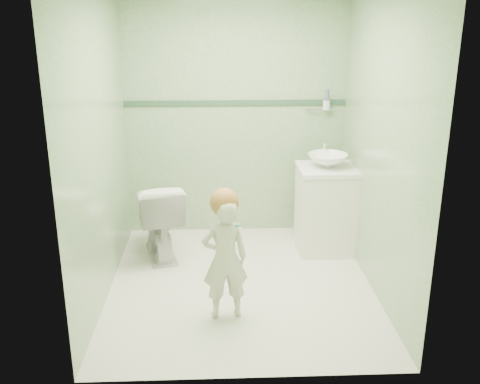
{
  "coord_description": "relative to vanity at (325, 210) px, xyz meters",
  "views": [
    {
      "loc": [
        -0.19,
        -4.16,
        2.22
      ],
      "look_at": [
        0.0,
        0.15,
        0.78
      ],
      "focal_mm": 40.87,
      "sensor_mm": 36.0,
      "label": 1
    }
  ],
  "objects": [
    {
      "name": "teal_toothbrush",
      "position": [
        -0.89,
        -1.31,
        0.39
      ],
      "size": [
        0.11,
        0.14,
        0.08
      ],
      "color": "#09976E",
      "rests_on": "toddler"
    },
    {
      "name": "vanity",
      "position": [
        0.0,
        0.0,
        0.0
      ],
      "size": [
        0.52,
        0.5,
        0.8
      ],
      "primitive_type": "cube",
      "color": "white",
      "rests_on": "ground"
    },
    {
      "name": "hair_cap",
      "position": [
        -0.98,
        -1.17,
        0.51
      ],
      "size": [
        0.21,
        0.21,
        0.21
      ],
      "primitive_type": "sphere",
      "color": "#9D6530",
      "rests_on": "toddler"
    },
    {
      "name": "room_shell",
      "position": [
        -0.84,
        -0.7,
        0.8
      ],
      "size": [
        2.5,
        2.54,
        2.4
      ],
      "color": "#80A273",
      "rests_on": "ground"
    },
    {
      "name": "cup_holder",
      "position": [
        0.05,
        0.48,
        0.93
      ],
      "size": [
        0.26,
        0.07,
        0.21
      ],
      "color": "silver",
      "rests_on": "room_shell"
    },
    {
      "name": "ground",
      "position": [
        -0.84,
        -0.7,
        -0.4
      ],
      "size": [
        2.5,
        2.5,
        0.0
      ],
      "primitive_type": "plane",
      "color": "silver",
      "rests_on": "ground"
    },
    {
      "name": "faucet",
      "position": [
        0.0,
        0.19,
        0.57
      ],
      "size": [
        0.03,
        0.13,
        0.18
      ],
      "color": "silver",
      "rests_on": "counter"
    },
    {
      "name": "toilet",
      "position": [
        -1.58,
        -0.07,
        -0.03
      ],
      "size": [
        0.57,
        0.8,
        0.74
      ],
      "primitive_type": "imported",
      "rotation": [
        0.0,
        0.0,
        3.38
      ],
      "color": "white",
      "rests_on": "ground"
    },
    {
      "name": "basin",
      "position": [
        0.0,
        0.0,
        0.49
      ],
      "size": [
        0.37,
        0.37,
        0.13
      ],
      "primitive_type": "imported",
      "color": "white",
      "rests_on": "counter"
    },
    {
      "name": "trim_stripe",
      "position": [
        -0.84,
        0.54,
        0.95
      ],
      "size": [
        2.2,
        0.02,
        0.05
      ],
      "primitive_type": "cube",
      "color": "#2F4F39",
      "rests_on": "room_shell"
    },
    {
      "name": "toddler",
      "position": [
        -0.98,
        -1.19,
        0.07
      ],
      "size": [
        0.38,
        0.28,
        0.94
      ],
      "primitive_type": "imported",
      "rotation": [
        0.0,
        0.0,
        3.3
      ],
      "color": "beige",
      "rests_on": "ground"
    },
    {
      "name": "counter",
      "position": [
        0.0,
        0.0,
        0.41
      ],
      "size": [
        0.54,
        0.52,
        0.04
      ],
      "primitive_type": "cube",
      "color": "white",
      "rests_on": "vanity"
    }
  ]
}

